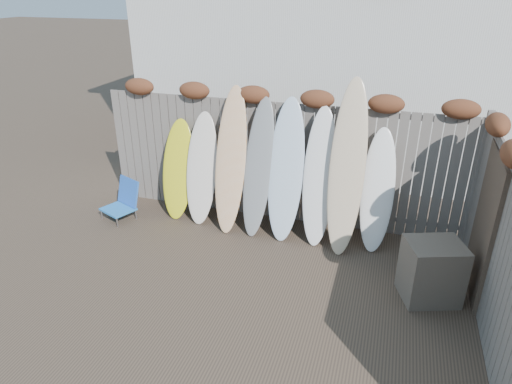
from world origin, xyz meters
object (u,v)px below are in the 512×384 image
(wooden_crate, at_px, (432,271))
(surfboard_0, at_px, (178,169))
(beach_chair, at_px, (123,200))
(lattice_panel, at_px, (485,225))

(wooden_crate, relative_size, surfboard_0, 0.46)
(beach_chair, bearing_deg, wooden_crate, -9.08)
(wooden_crate, distance_m, lattice_panel, 0.88)
(beach_chair, relative_size, surfboard_0, 0.40)
(beach_chair, relative_size, wooden_crate, 0.87)
(beach_chair, bearing_deg, surfboard_0, 25.39)
(lattice_panel, height_order, surfboard_0, lattice_panel)
(beach_chair, height_order, wooden_crate, wooden_crate)
(beach_chair, xyz_separation_m, wooden_crate, (4.92, -0.79, 0.09))
(wooden_crate, bearing_deg, surfboard_0, 163.55)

